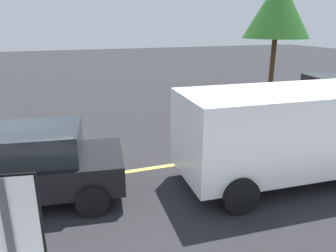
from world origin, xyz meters
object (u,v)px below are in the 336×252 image
car_black_mid_road (27,165)px  white_van (291,129)px  tree_left_verge (278,8)px  car_red_behind_van (327,97)px

car_black_mid_road → white_van: bearing=-10.0°
car_black_mid_road → tree_left_verge: (11.08, 6.83, 3.50)m
car_black_mid_road → car_red_behind_van: (10.83, 2.87, 0.03)m
car_red_behind_van → car_black_mid_road: bearing=-165.1°
white_van → car_red_behind_van: size_ratio=1.30×
white_van → car_red_behind_van: white_van is taller
white_van → car_black_mid_road: white_van is taller
car_black_mid_road → car_red_behind_van: size_ratio=1.05×
car_black_mid_road → car_red_behind_van: 11.20m
car_black_mid_road → tree_left_verge: bearing=31.6°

